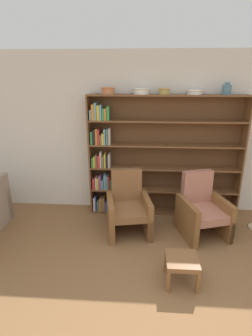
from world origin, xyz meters
name	(u,v)px	position (x,y,z in m)	size (l,w,h in m)	color
ground_plane	(171,318)	(0.00, 0.00, 0.00)	(24.00, 24.00, 0.00)	brown
wall_back	(162,135)	(0.00, 2.45, 1.38)	(12.00, 0.06, 2.75)	silver
bookshelf	(151,158)	(-0.18, 2.28, 1.00)	(2.57, 0.30, 2.07)	brown
bowl_sage	(108,90)	(-0.90, 2.26, 2.13)	(0.22, 0.22, 0.11)	#C67547
bowl_cream	(141,91)	(-0.37, 2.26, 2.12)	(0.26, 0.26, 0.10)	silver
bowl_stoneware	(164,91)	(-0.01, 2.26, 2.12)	(0.18, 0.18, 0.09)	tan
bowl_terracotta	(195,92)	(0.47, 2.26, 2.11)	(0.26, 0.26, 0.07)	silver
vase_tall	(227,89)	(0.95, 2.26, 2.15)	(0.14, 0.14, 0.18)	slate
armchair_leather	(128,207)	(-0.53, 1.61, 0.40)	(0.76, 0.79, 0.96)	brown
armchair_cushioned	(202,210)	(0.60, 1.61, 0.40)	(0.81, 0.84, 0.96)	brown
footstool	(182,263)	(0.16, 0.52, 0.27)	(0.38, 0.38, 0.33)	brown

